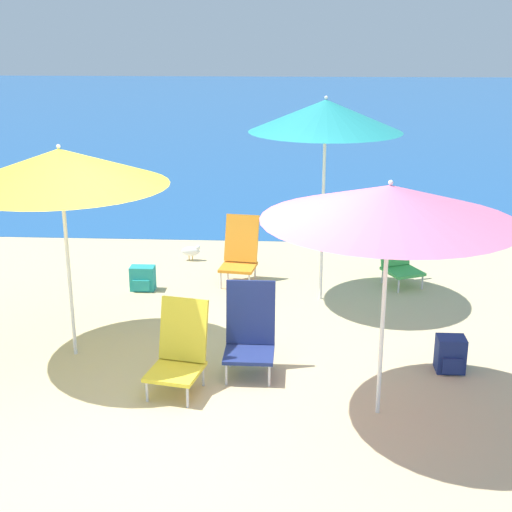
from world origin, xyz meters
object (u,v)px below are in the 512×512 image
(beach_chair_yellow, at_px, (180,349))
(beach_chair_navy, at_px, (250,330))
(beach_umbrella_yellow, at_px, (60,167))
(seagull, at_px, (191,251))
(backpack_teal, at_px, (143,278))
(beach_chair_orange, at_px, (240,251))
(beach_umbrella_teal, at_px, (326,116))
(backpack_navy, at_px, (450,354))
(beach_chair_green, at_px, (398,256))
(beach_umbrella_pink, at_px, (390,203))

(beach_chair_yellow, xyz_separation_m, beach_chair_navy, (0.61, 0.38, 0.04))
(beach_umbrella_yellow, xyz_separation_m, seagull, (0.73, 3.11, -1.77))
(backpack_teal, relative_size, seagull, 1.14)
(beach_chair_orange, bearing_deg, seagull, 139.97)
(beach_umbrella_teal, xyz_separation_m, seagull, (-1.79, 1.41, -2.07))
(beach_umbrella_teal, bearing_deg, backpack_teal, 175.34)
(beach_chair_navy, bearing_deg, beach_umbrella_teal, 69.86)
(backpack_teal, bearing_deg, seagull, 70.45)
(beach_umbrella_yellow, distance_m, beach_chair_orange, 3.10)
(beach_chair_navy, relative_size, backpack_navy, 2.53)
(beach_umbrella_yellow, relative_size, backpack_navy, 6.17)
(beach_chair_orange, relative_size, backpack_navy, 2.49)
(beach_chair_orange, xyz_separation_m, seagull, (-0.77, 0.85, -0.28))
(beach_umbrella_teal, bearing_deg, beach_umbrella_yellow, -146.05)
(backpack_teal, bearing_deg, beach_umbrella_teal, -4.66)
(backpack_navy, bearing_deg, beach_chair_green, 94.25)
(beach_chair_navy, xyz_separation_m, backpack_teal, (-1.50, 2.14, -0.26))
(beach_umbrella_teal, height_order, backpack_navy, beach_umbrella_teal)
(beach_umbrella_pink, bearing_deg, beach_chair_navy, 147.51)
(backpack_teal, bearing_deg, beach_chair_orange, 17.58)
(beach_chair_yellow, relative_size, backpack_teal, 2.64)
(beach_umbrella_pink, distance_m, beach_chair_yellow, 2.32)
(beach_chair_navy, xyz_separation_m, beach_chair_orange, (-0.29, 2.52, 0.00))
(beach_umbrella_pink, height_order, beach_umbrella_yellow, beach_umbrella_yellow)
(beach_chair_navy, height_order, backpack_teal, beach_chair_navy)
(beach_umbrella_pink, height_order, beach_chair_yellow, beach_umbrella_pink)
(beach_chair_orange, height_order, seagull, beach_chair_orange)
(beach_chair_yellow, distance_m, beach_chair_orange, 2.91)
(beach_umbrella_pink, bearing_deg, beach_umbrella_yellow, 161.42)
(beach_umbrella_pink, relative_size, beach_chair_yellow, 2.51)
(backpack_teal, relative_size, backpack_navy, 0.89)
(backpack_teal, bearing_deg, beach_umbrella_pink, -47.35)
(beach_chair_navy, height_order, seagull, beach_chair_navy)
(beach_umbrella_pink, distance_m, backpack_teal, 4.25)
(beach_chair_green, xyz_separation_m, seagull, (-2.79, 0.79, -0.23))
(beach_umbrella_yellow, xyz_separation_m, beach_chair_green, (3.53, 2.32, -1.54))
(beach_umbrella_yellow, distance_m, seagull, 3.65)
(beach_chair_green, xyz_separation_m, beach_chair_orange, (-2.03, -0.06, 0.05))
(backpack_teal, xyz_separation_m, backpack_navy, (3.42, -2.04, 0.02))
(beach_umbrella_teal, distance_m, beach_chair_navy, 2.75)
(beach_chair_orange, bearing_deg, beach_umbrella_yellow, -115.63)
(beach_chair_yellow, height_order, backpack_teal, beach_chair_yellow)
(beach_chair_yellow, bearing_deg, beach_chair_orange, 95.35)
(beach_chair_orange, bearing_deg, backpack_navy, -39.63)
(beach_chair_navy, relative_size, seagull, 3.24)
(beach_umbrella_teal, xyz_separation_m, beach_chair_navy, (-0.73, -1.96, -1.79))
(beach_umbrella_teal, xyz_separation_m, beach_chair_orange, (-1.03, 0.56, -1.79))
(beach_umbrella_pink, relative_size, beach_chair_green, 2.53)
(seagull, bearing_deg, beach_chair_green, -15.70)
(beach_umbrella_teal, relative_size, beach_chair_navy, 2.79)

